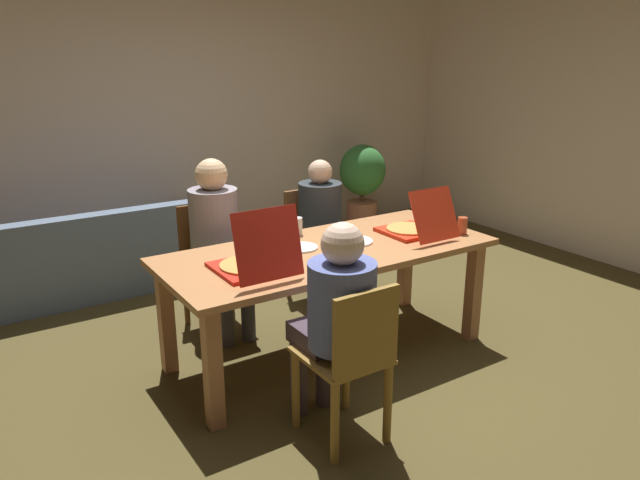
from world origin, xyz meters
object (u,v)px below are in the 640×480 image
drinking_glass_0 (297,226)px  dining_table (328,262)px  chair_2 (314,237)px  pizza_box_0 (413,228)px  person_0 (336,310)px  plate_2 (354,240)px  couch (94,259)px  plate_1 (301,247)px  person_2 (324,220)px  plate_0 (350,260)px  chair_0 (350,360)px  potted_plant (362,180)px  pizza_box_1 (253,263)px  chair_1 (212,259)px  drinking_glass_1 (462,226)px  person_1 (217,232)px

drinking_glass_0 → dining_table: bearing=-87.3°
chair_2 → pizza_box_0: size_ratio=1.80×
person_0 → plate_2: size_ratio=4.59×
plate_2 → couch: 2.45m
plate_1 → drinking_glass_0: drinking_glass_0 is taller
person_2 → couch: 2.04m
person_2 → plate_2: 0.79m
person_0 → chair_2: 1.90m
pizza_box_0 → plate_0: size_ratio=2.32×
chair_0 → potted_plant: bearing=52.3°
chair_0 → chair_2: (0.92, 1.78, 0.03)m
pizza_box_1 → potted_plant: pizza_box_1 is taller
chair_1 → drinking_glass_0: size_ratio=7.48×
chair_0 → plate_2: (0.66, 0.89, 0.28)m
dining_table → potted_plant: potted_plant is taller
drinking_glass_1 → dining_table: bearing=165.8°
chair_1 → plate_2: (0.66, -0.86, 0.26)m
chair_1 → person_1: (0.00, -0.13, 0.24)m
person_2 → plate_2: person_2 is taller
chair_1 → plate_2: bearing=-52.5°
chair_1 → drinking_glass_1: 1.82m
drinking_glass_0 → potted_plant: size_ratio=0.12×
person_2 → drinking_glass_0: 0.64m
plate_2 → drinking_glass_0: bearing=123.7°
chair_0 → person_2: size_ratio=0.77×
chair_2 → plate_1: bearing=-127.2°
pizza_box_0 → drinking_glass_0: (-0.67, 0.44, 0.01)m
person_1 → person_2: person_1 is taller
couch → dining_table: bearing=-63.8°
drinking_glass_1 → couch: drinking_glass_1 is taller
person_0 → potted_plant: size_ratio=1.20×
plate_2 → person_2: bearing=70.8°
person_0 → plate_1: bearing=70.5°
pizza_box_1 → plate_0: pizza_box_1 is taller
chair_0 → plate_2: bearing=53.4°
chair_2 → drinking_glass_0: bearing=-131.7°
plate_2 → chair_2: bearing=73.9°
chair_1 → drinking_glass_1: (1.40, -1.12, 0.31)m
chair_2 → plate_2: size_ratio=3.47×
chair_1 → pizza_box_0: size_ratio=1.82×
person_0 → chair_1: bearing=90.0°
person_1 → couch: size_ratio=0.59×
couch → drinking_glass_0: bearing=-59.5°
chair_2 → plate_0: bearing=-112.7°
dining_table → person_0: size_ratio=1.83×
chair_2 → plate_2: bearing=-106.1°
pizza_box_0 → person_1: bearing=143.5°
plate_0 → person_1: bearing=112.3°
chair_0 → person_0: size_ratio=0.76×
pizza_box_1 → drinking_glass_0: size_ratio=4.02×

